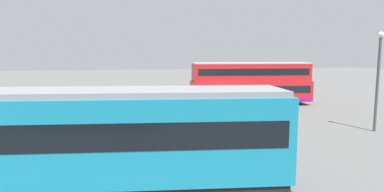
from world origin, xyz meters
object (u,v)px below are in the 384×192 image
(pedestrian_near_railing, at_px, (188,109))
(info_sign, at_px, (99,100))
(street_lamp, at_px, (378,73))
(double_decker_bus, at_px, (251,83))
(pedestrian_crossing, at_px, (267,120))
(tram_yellow, at_px, (82,136))

(pedestrian_near_railing, relative_size, info_sign, 0.65)
(info_sign, bearing_deg, street_lamp, 162.76)
(pedestrian_near_railing, distance_m, street_lamp, 11.85)
(double_decker_bus, xyz_separation_m, pedestrian_near_railing, (7.33, 6.45, -1.06))
(double_decker_bus, height_order, pedestrian_crossing, double_decker_bus)
(pedestrian_near_railing, xyz_separation_m, street_lamp, (-10.38, 5.11, 2.59))
(tram_yellow, height_order, pedestrian_crossing, tram_yellow)
(tram_yellow, xyz_separation_m, info_sign, (-0.15, -9.53, -0.04))
(double_decker_bus, bearing_deg, pedestrian_crossing, 70.88)
(pedestrian_near_railing, bearing_deg, double_decker_bus, -138.65)
(pedestrian_crossing, bearing_deg, tram_yellow, 27.19)
(tram_yellow, relative_size, pedestrian_crossing, 8.87)
(double_decker_bus, distance_m, street_lamp, 12.05)
(tram_yellow, relative_size, pedestrian_near_railing, 8.98)
(pedestrian_near_railing, relative_size, pedestrian_crossing, 0.99)
(tram_yellow, xyz_separation_m, pedestrian_crossing, (-9.45, -4.85, -0.81))
(double_decker_bus, bearing_deg, pedestrian_near_railing, 41.35)
(street_lamp, bearing_deg, double_decker_bus, -75.25)
(pedestrian_crossing, height_order, info_sign, info_sign)
(tram_yellow, relative_size, info_sign, 5.82)
(tram_yellow, height_order, pedestrian_near_railing, tram_yellow)
(pedestrian_crossing, height_order, street_lamp, street_lamp)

